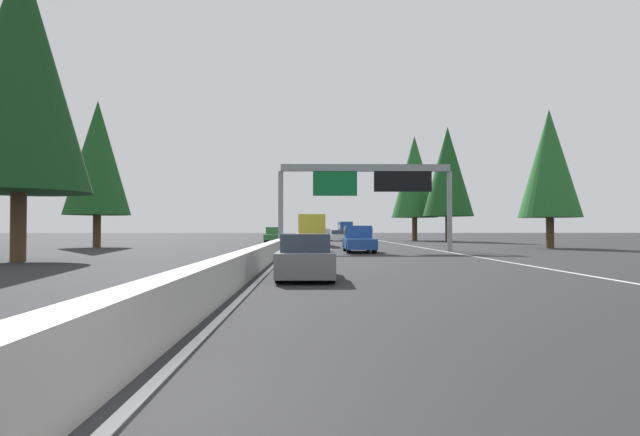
# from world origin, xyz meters

# --- Properties ---
(ground_plane) EXTENTS (320.00, 320.00, 0.00)m
(ground_plane) POSITION_xyz_m (60.00, 0.00, 0.00)
(ground_plane) COLOR #262628
(median_barrier) EXTENTS (180.00, 0.56, 0.90)m
(median_barrier) POSITION_xyz_m (80.00, 0.30, 0.45)
(median_barrier) COLOR #ADAAA3
(median_barrier) RESTS_ON ground
(shoulder_stripe_right) EXTENTS (160.00, 0.16, 0.01)m
(shoulder_stripe_right) POSITION_xyz_m (70.00, -11.52, 0.01)
(shoulder_stripe_right) COLOR silver
(shoulder_stripe_right) RESTS_ON ground
(shoulder_stripe_median) EXTENTS (160.00, 0.16, 0.01)m
(shoulder_stripe_median) POSITION_xyz_m (70.00, -0.25, 0.01)
(shoulder_stripe_median) COLOR silver
(shoulder_stripe_median) RESTS_ON ground
(sign_gantry_overhead) EXTENTS (0.50, 12.68, 6.33)m
(sign_gantry_overhead) POSITION_xyz_m (34.53, -6.04, 5.04)
(sign_gantry_overhead) COLOR gray
(sign_gantry_overhead) RESTS_ON ground
(sedan_mid_left) EXTENTS (4.40, 1.80, 1.47)m
(sedan_mid_left) POSITION_xyz_m (13.09, -1.72, 0.68)
(sedan_mid_left) COLOR slate
(sedan_mid_left) RESTS_ON ground
(pickup_distant_a) EXTENTS (5.60, 2.00, 1.86)m
(pickup_distant_a) POSITION_xyz_m (33.50, -5.26, 0.91)
(pickup_distant_a) COLOR #1E4793
(pickup_distant_a) RESTS_ON ground
(box_truck_near_center) EXTENTS (8.50, 2.40, 2.95)m
(box_truck_near_center) POSITION_xyz_m (47.04, -1.98, 1.61)
(box_truck_near_center) COLOR gold
(box_truck_near_center) RESTS_ON ground
(bus_distant_b) EXTENTS (11.50, 2.55, 3.10)m
(bus_distant_b) POSITION_xyz_m (108.76, -9.04, 1.72)
(bus_distant_b) COLOR #1E4793
(bus_distant_b) RESTS_ON ground
(sedan_near_right) EXTENTS (4.40, 1.80, 1.47)m
(sedan_near_right) POSITION_xyz_m (98.68, -1.91, 0.68)
(sedan_near_right) COLOR silver
(sedan_near_right) RESTS_ON ground
(minivan_far_right) EXTENTS (5.00, 1.95, 1.69)m
(minivan_far_right) POSITION_xyz_m (127.74, -5.61, 0.95)
(minivan_far_right) COLOR silver
(minivan_far_right) RESTS_ON ground
(sedan_mid_center) EXTENTS (4.40, 1.80, 1.47)m
(sedan_mid_center) POSITION_xyz_m (70.05, -2.00, 0.68)
(sedan_mid_center) COLOR #2D6B38
(sedan_mid_center) RESTS_ON ground
(sedan_mid_right) EXTENTS (4.40, 1.80, 1.47)m
(sedan_mid_right) POSITION_xyz_m (68.45, -5.42, 0.68)
(sedan_mid_right) COLOR white
(sedan_mid_right) RESTS_ON ground
(oncoming_near) EXTENTS (5.60, 2.00, 1.86)m
(oncoming_near) POSITION_xyz_m (63.05, 2.79, 0.91)
(oncoming_near) COLOR #2D6B38
(oncoming_near) RESTS_ON ground
(conifer_right_near) EXTENTS (5.24, 5.24, 11.90)m
(conifer_right_near) POSITION_xyz_m (41.01, -22.29, 7.23)
(conifer_right_near) COLOR #4C3823
(conifer_right_near) RESTS_ON ground
(conifer_right_mid) EXTENTS (6.57, 6.57, 14.94)m
(conifer_right_mid) POSITION_xyz_m (64.98, -19.69, 9.09)
(conifer_right_mid) COLOR #4C3823
(conifer_right_mid) RESTS_ON ground
(conifer_right_far) EXTENTS (6.50, 6.50, 14.78)m
(conifer_right_far) POSITION_xyz_m (70.89, -16.49, 8.99)
(conifer_right_far) COLOR #4C3823
(conifer_right_far) RESTS_ON ground
(conifer_left_foreground) EXTENTS (6.91, 6.91, 15.69)m
(conifer_left_foreground) POSITION_xyz_m (22.54, 12.68, 9.55)
(conifer_left_foreground) COLOR #4C3823
(conifer_left_foreground) RESTS_ON ground
(conifer_left_near) EXTENTS (5.76, 5.76, 13.08)m
(conifer_left_near) POSITION_xyz_m (43.50, 17.09, 7.96)
(conifer_left_near) COLOR #4C3823
(conifer_left_near) RESTS_ON ground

